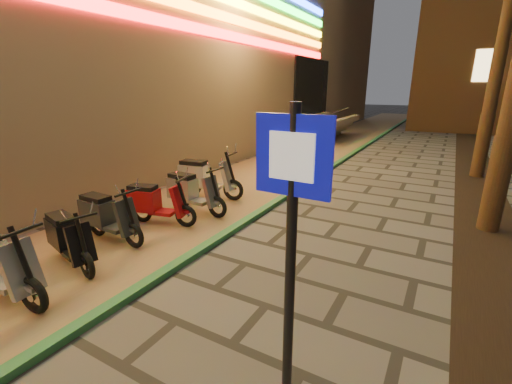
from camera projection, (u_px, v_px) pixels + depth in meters
The scene contains 9 objects.
parking_strip at pixel (279, 167), 12.44m from camera, with size 3.40×60.00×0.01m, color #8C7251.
green_curb at pixel (324, 172), 11.63m from camera, with size 0.18×60.00×0.10m, color #2A703D.
planting_strip at pixel (496, 273), 5.36m from camera, with size 1.20×40.00×0.02m, color black.
pedestrian_sign at pixel (291, 229), 2.63m from camera, with size 0.60×0.10×2.71m.
scooter_6 at pixel (68, 238), 5.56m from camera, with size 1.47×0.71×1.04m.
scooter_7 at pixel (106, 216), 6.46m from camera, with size 1.55×0.55×1.10m.
scooter_8 at pixel (154, 203), 7.22m from camera, with size 1.54×0.75×1.09m.
scooter_9 at pixel (191, 191), 7.92m from camera, with size 1.62×0.57×1.14m.
scooter_10 at pixel (203, 177), 8.97m from camera, with size 1.80×0.76×1.26m.
Camera 1 is at (2.65, -0.99, 2.81)m, focal length 24.00 mm.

